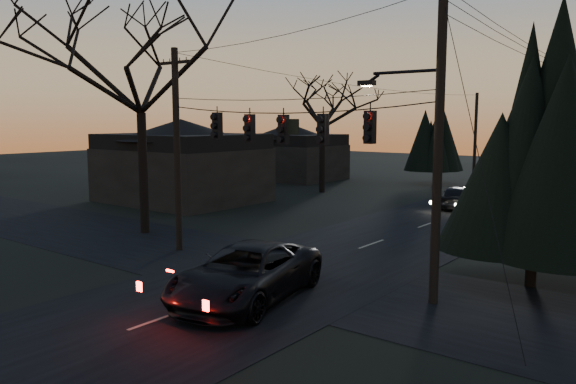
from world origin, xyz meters
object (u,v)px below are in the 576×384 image
Objects in this scene: evergreen_right at (538,141)px; sedan_oncoming_b at (482,185)px; utility_pole_right at (433,303)px; suv_near at (247,274)px; utility_pole_left at (179,250)px; utility_pole_far_l at (473,180)px; bare_tree_left at (140,63)px; sedan_oncoming_a at (457,197)px.

evergreen_right reaches higher than sedan_oncoming_b.
suv_near is (-4.70, -3.26, 0.85)m from utility_pole_right.
utility_pole_far_l is at bearing 90.00° from utility_pole_left.
utility_pole_left is 27.01m from sedan_oncoming_b.
evergreen_right is at bearing 7.02° from bare_tree_left.
utility_pole_far_l reaches higher than sedan_oncoming_b.
bare_tree_left is at bearing 46.58° from sedan_oncoming_a.
sedan_oncoming_b is at bearing 72.15° from bare_tree_left.
suv_near is 1.52× the size of sedan_oncoming_b.
utility_pole_left is at bearing -164.80° from evergreen_right.
bare_tree_left reaches higher than evergreen_right.
sedan_oncoming_a is (-8.18, 14.63, -4.15)m from evergreen_right.
utility_pole_far_l is 35.36m from evergreen_right.
suv_near is 21.58m from sedan_oncoming_a.
bare_tree_left is 18.02m from evergreen_right.
utility_pole_right is 1.64× the size of suv_near.
bare_tree_left is (-4.19, -34.53, 8.23)m from utility_pole_far_l.
sedan_oncoming_b is (3.94, -9.28, 0.66)m from utility_pole_far_l.
utility_pole_far_l is at bearing 112.46° from evergreen_right.
utility_pole_far_l is 0.68× the size of bare_tree_left.
bare_tree_left reaches higher than sedan_oncoming_b.
bare_tree_left is 27.58m from sedan_oncoming_b.
suv_near is at bearing 80.06° from sedan_oncoming_a.
bare_tree_left is 14.06m from suv_near.
sedan_oncoming_b is (-2.86, 29.98, -0.19)m from suv_near.
utility_pole_left is 1.98× the size of sedan_oncoming_a.
suv_near is at bearing -25.61° from utility_pole_left.
utility_pole_left is 0.72× the size of bare_tree_left.
utility_pole_right is 1.17× the size of evergreen_right.
suv_near is 1.42× the size of sedan_oncoming_a.
evergreen_right is at bearing 62.66° from utility_pole_right.
utility_pole_left is at bearing 73.60° from sedan_oncoming_b.
suv_near is (6.80, -3.26, 0.85)m from utility_pole_left.
utility_pole_far_l is 1.99× the size of sedan_oncoming_b.
bare_tree_left is at bearing 174.64° from utility_pole_right.
sedan_oncoming_a is (-1.60, 21.52, -0.12)m from suv_near.
utility_pole_right is 1.25× the size of utility_pole_far_l.
utility_pole_right is 17.78m from bare_tree_left.
sedan_oncoming_a is (5.20, -17.74, 0.73)m from utility_pole_far_l.
utility_pole_right reaches higher than utility_pole_far_l.
sedan_oncoming_a is at bearing 109.03° from utility_pole_right.
bare_tree_left is 1.37× the size of evergreen_right.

